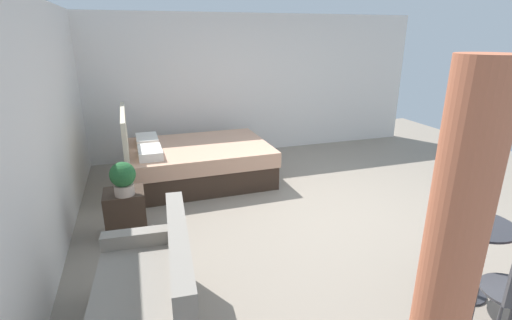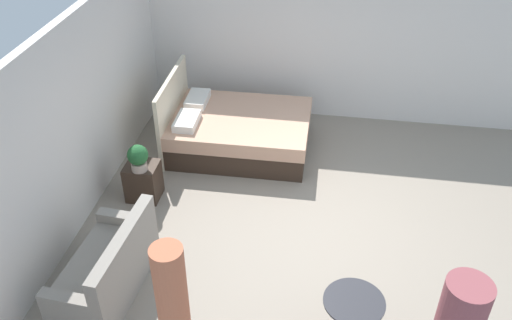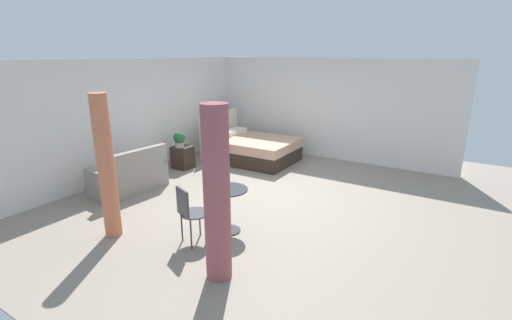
% 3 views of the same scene
% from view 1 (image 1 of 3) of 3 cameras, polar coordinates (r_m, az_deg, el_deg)
% --- Properties ---
extents(ground_plane, '(9.09, 9.45, 0.02)m').
position_cam_1_polar(ground_plane, '(5.02, 11.70, -8.07)').
color(ground_plane, gray).
extents(wall_back, '(9.09, 0.12, 2.58)m').
position_cam_1_polar(wall_back, '(4.06, -30.40, 2.87)').
color(wall_back, silver).
rests_on(wall_back, ground).
extents(wall_right, '(0.12, 6.45, 2.58)m').
position_cam_1_polar(wall_right, '(7.34, 0.45, 11.42)').
color(wall_right, silver).
rests_on(wall_right, ground).
extents(bed, '(1.63, 2.17, 1.18)m').
position_cam_1_polar(bed, '(5.94, -9.27, -0.24)').
color(bed, '#38281E').
rests_on(bed, ground).
extents(couch, '(1.48, 0.82, 0.88)m').
position_cam_1_polar(couch, '(3.10, -15.89, -20.32)').
color(couch, gray).
rests_on(couch, ground).
extents(nightstand, '(0.40, 0.44, 0.53)m').
position_cam_1_polar(nightstand, '(4.59, -19.23, -7.62)').
color(nightstand, '#38281E').
rests_on(nightstand, ground).
extents(potted_plant, '(0.28, 0.28, 0.38)m').
position_cam_1_polar(potted_plant, '(4.31, -19.63, -2.55)').
color(potted_plant, tan).
rests_on(potted_plant, nightstand).
extents(balcony_table, '(0.60, 0.60, 0.70)m').
position_cam_1_polar(balcony_table, '(3.80, 30.21, -11.24)').
color(balcony_table, '#2D2D33').
rests_on(balcony_table, ground).
extents(curtain_right, '(0.25, 0.25, 2.15)m').
position_cam_1_polar(curtain_right, '(1.99, 26.58, -18.69)').
color(curtain_right, '#D1704C').
rests_on(curtain_right, ground).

